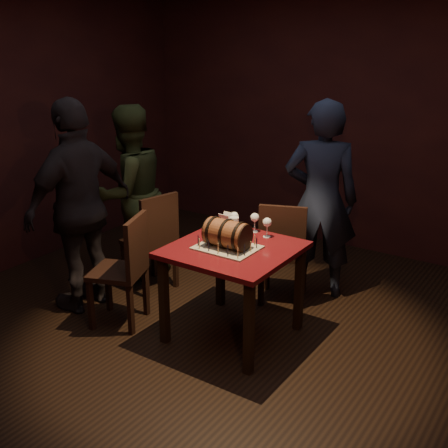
{
  "coord_description": "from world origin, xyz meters",
  "views": [
    {
      "loc": [
        2.26,
        -3.18,
        2.3
      ],
      "look_at": [
        0.07,
        0.05,
        0.95
      ],
      "focal_mm": 45.0,
      "sensor_mm": 36.0,
      "label": 1
    }
  ],
  "objects_px": {
    "person_left_front": "(80,207)",
    "pub_table": "(233,261)",
    "pint_of_ale": "(234,227)",
    "person_back": "(321,200)",
    "wine_glass_left": "(234,217)",
    "barrel_cake": "(227,234)",
    "wine_glass_right": "(267,223)",
    "chair_back": "(283,248)",
    "chair_left_rear": "(154,237)",
    "chair_left_front": "(126,265)",
    "person_left_rear": "(129,194)",
    "wine_glass_mid": "(255,218)"
  },
  "relations": [
    {
      "from": "pub_table",
      "to": "wine_glass_left",
      "type": "relative_size",
      "value": 5.59
    },
    {
      "from": "pint_of_ale",
      "to": "person_left_rear",
      "type": "height_order",
      "value": "person_left_rear"
    },
    {
      "from": "pub_table",
      "to": "pint_of_ale",
      "type": "relative_size",
      "value": 6.0
    },
    {
      "from": "pint_of_ale",
      "to": "person_back",
      "type": "xyz_separation_m",
      "value": [
        0.35,
        0.85,
        0.06
      ]
    },
    {
      "from": "barrel_cake",
      "to": "person_left_front",
      "type": "bearing_deg",
      "value": -170.21
    },
    {
      "from": "wine_glass_left",
      "to": "chair_left_rear",
      "type": "distance_m",
      "value": 0.93
    },
    {
      "from": "chair_back",
      "to": "person_left_rear",
      "type": "relative_size",
      "value": 0.56
    },
    {
      "from": "pub_table",
      "to": "wine_glass_mid",
      "type": "relative_size",
      "value": 5.59
    },
    {
      "from": "chair_left_front",
      "to": "chair_back",
      "type": "bearing_deg",
      "value": 49.94
    },
    {
      "from": "person_back",
      "to": "person_left_front",
      "type": "bearing_deg",
      "value": 16.91
    },
    {
      "from": "barrel_cake",
      "to": "person_left_rear",
      "type": "height_order",
      "value": "person_left_rear"
    },
    {
      "from": "wine_glass_right",
      "to": "pint_of_ale",
      "type": "distance_m",
      "value": 0.27
    },
    {
      "from": "pub_table",
      "to": "barrel_cake",
      "type": "xyz_separation_m",
      "value": [
        -0.03,
        -0.05,
        0.23
      ]
    },
    {
      "from": "person_back",
      "to": "pint_of_ale",
      "type": "bearing_deg",
      "value": 43.68
    },
    {
      "from": "chair_left_front",
      "to": "person_left_front",
      "type": "distance_m",
      "value": 0.66
    },
    {
      "from": "chair_back",
      "to": "person_left_rear",
      "type": "bearing_deg",
      "value": -169.36
    },
    {
      "from": "pint_of_ale",
      "to": "person_back",
      "type": "bearing_deg",
      "value": 67.67
    },
    {
      "from": "person_back",
      "to": "pub_table",
      "type": "bearing_deg",
      "value": 54.95
    },
    {
      "from": "chair_back",
      "to": "person_left_front",
      "type": "xyz_separation_m",
      "value": [
        -1.4,
        -0.99,
        0.38
      ]
    },
    {
      "from": "pint_of_ale",
      "to": "person_back",
      "type": "height_order",
      "value": "person_back"
    },
    {
      "from": "barrel_cake",
      "to": "chair_left_front",
      "type": "xyz_separation_m",
      "value": [
        -0.79,
        -0.27,
        -0.34
      ]
    },
    {
      "from": "chair_back",
      "to": "person_left_front",
      "type": "distance_m",
      "value": 1.76
    },
    {
      "from": "chair_back",
      "to": "person_left_front",
      "type": "bearing_deg",
      "value": -144.82
    },
    {
      "from": "chair_left_rear",
      "to": "wine_glass_left",
      "type": "bearing_deg",
      "value": 1.11
    },
    {
      "from": "chair_back",
      "to": "person_back",
      "type": "xyz_separation_m",
      "value": [
        0.16,
        0.37,
        0.36
      ]
    },
    {
      "from": "pub_table",
      "to": "chair_left_front",
      "type": "bearing_deg",
      "value": -158.77
    },
    {
      "from": "person_left_front",
      "to": "pub_table",
      "type": "bearing_deg",
      "value": 104.62
    },
    {
      "from": "pub_table",
      "to": "person_left_rear",
      "type": "height_order",
      "value": "person_left_rear"
    },
    {
      "from": "barrel_cake",
      "to": "person_left_front",
      "type": "xyz_separation_m",
      "value": [
        -1.33,
        -0.23,
        0.04
      ]
    },
    {
      "from": "barrel_cake",
      "to": "person_left_front",
      "type": "distance_m",
      "value": 1.35
    },
    {
      "from": "chair_left_rear",
      "to": "barrel_cake",
      "type": "bearing_deg",
      "value": -18.24
    },
    {
      "from": "barrel_cake",
      "to": "pint_of_ale",
      "type": "bearing_deg",
      "value": 112.77
    },
    {
      "from": "chair_back",
      "to": "wine_glass_mid",
      "type": "bearing_deg",
      "value": -105.0
    },
    {
      "from": "wine_glass_left",
      "to": "person_left_rear",
      "type": "bearing_deg",
      "value": 174.68
    },
    {
      "from": "pub_table",
      "to": "person_back",
      "type": "relative_size",
      "value": 0.51
    },
    {
      "from": "chair_left_front",
      "to": "person_left_front",
      "type": "relative_size",
      "value": 0.51
    },
    {
      "from": "chair_back",
      "to": "chair_left_front",
      "type": "xyz_separation_m",
      "value": [
        -0.87,
        -1.03,
        0.0
      ]
    },
    {
      "from": "person_left_rear",
      "to": "person_left_front",
      "type": "bearing_deg",
      "value": 19.96
    },
    {
      "from": "wine_glass_right",
      "to": "wine_glass_left",
      "type": "bearing_deg",
      "value": -176.11
    },
    {
      "from": "barrel_cake",
      "to": "chair_left_rear",
      "type": "height_order",
      "value": "barrel_cake"
    },
    {
      "from": "barrel_cake",
      "to": "chair_left_front",
      "type": "relative_size",
      "value": 0.41
    },
    {
      "from": "chair_left_front",
      "to": "person_left_rear",
      "type": "distance_m",
      "value": 1.04
    },
    {
      "from": "person_back",
      "to": "chair_left_rear",
      "type": "bearing_deg",
      "value": 7.82
    },
    {
      "from": "pint_of_ale",
      "to": "chair_left_rear",
      "type": "height_order",
      "value": "chair_left_rear"
    },
    {
      "from": "barrel_cake",
      "to": "person_left_front",
      "type": "height_order",
      "value": "person_left_front"
    },
    {
      "from": "wine_glass_right",
      "to": "person_left_front",
      "type": "distance_m",
      "value": 1.58
    },
    {
      "from": "wine_glass_mid",
      "to": "chair_left_front",
      "type": "relative_size",
      "value": 0.17
    },
    {
      "from": "pub_table",
      "to": "wine_glass_left",
      "type": "bearing_deg",
      "value": 122.09
    },
    {
      "from": "wine_glass_left",
      "to": "chair_left_front",
      "type": "relative_size",
      "value": 0.17
    },
    {
      "from": "chair_left_rear",
      "to": "person_left_front",
      "type": "height_order",
      "value": "person_left_front"
    }
  ]
}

